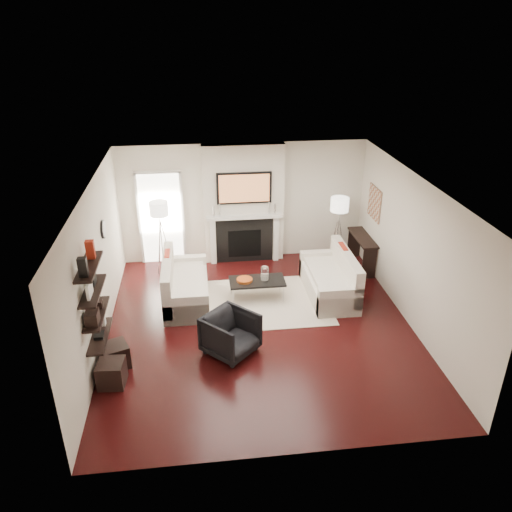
{
  "coord_description": "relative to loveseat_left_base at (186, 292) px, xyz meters",
  "views": [
    {
      "loc": [
        -1.01,
        -7.63,
        5.14
      ],
      "look_at": [
        0.0,
        0.6,
        1.15
      ],
      "focal_mm": 35.0,
      "sensor_mm": 36.0,
      "label": 1
    }
  ],
  "objects": [
    {
      "name": "ottoman_near",
      "position": [
        -1.14,
        -1.93,
        -0.01
      ],
      "size": [
        0.52,
        0.52,
        0.4
      ],
      "primitive_type": "cube",
      "rotation": [
        0.0,
        0.0,
        0.39
      ],
      "color": "black",
      "rests_on": "floor"
    },
    {
      "name": "firebox",
      "position": [
        1.33,
        1.65,
        0.24
      ],
      "size": [
        0.75,
        0.02,
        0.65
      ],
      "primitive_type": "cube",
      "color": "black",
      "rests_on": "floor"
    },
    {
      "name": "loveseat_left_arm_s",
      "position": [
        0.0,
        0.81,
        0.09
      ],
      "size": [
        0.85,
        0.18,
        0.6
      ],
      "primitive_type": "cube",
      "color": "silver",
      "rests_on": "floor"
    },
    {
      "name": "clock_face",
      "position": [
        -1.37,
        -0.19,
        1.49
      ],
      "size": [
        0.01,
        0.29,
        0.29
      ],
      "primitive_type": "cylinder",
      "rotation": [
        0.0,
        1.57,
        0.0
      ],
      "color": "white",
      "rests_on": "clock_rim"
    },
    {
      "name": "lamp_left_post",
      "position": [
        -0.52,
        1.46,
        0.39
      ],
      "size": [
        0.02,
        0.02,
        1.2
      ],
      "primitive_type": "cylinder",
      "color": "silver",
      "rests_on": "floor"
    },
    {
      "name": "decor_books",
      "position": [
        -1.29,
        -2.13,
        0.53
      ],
      "size": [
        0.14,
        0.2,
        0.05
      ],
      "primitive_type": "cube",
      "color": "black",
      "rests_on": "shelf_bottom"
    },
    {
      "name": "door_trim_r",
      "position": [
        -0.04,
        1.87,
        0.84
      ],
      "size": [
        0.06,
        0.06,
        2.16
      ],
      "primitive_type": "cube",
      "color": "white",
      "rests_on": "floor"
    },
    {
      "name": "decor_frame_a",
      "position": [
        -1.29,
        -2.27,
        1.42
      ],
      "size": [
        0.04,
        0.3,
        0.22
      ],
      "primitive_type": "cube",
      "color": "white",
      "rests_on": "shelf_upper"
    },
    {
      "name": "loveseat_right_arm_n",
      "position": [
        2.87,
        -0.91,
        0.09
      ],
      "size": [
        0.85,
        0.18,
        0.6
      ],
      "primitive_type": "cube",
      "color": "silver",
      "rests_on": "floor"
    },
    {
      "name": "coffee_leg_nw",
      "position": [
        0.91,
        -0.31,
        -0.02
      ],
      "size": [
        0.02,
        0.02,
        0.38
      ],
      "primitive_type": "cylinder",
      "color": "silver",
      "rests_on": "floor"
    },
    {
      "name": "loveseat_left_cushion",
      "position": [
        0.05,
        0.0,
        0.26
      ],
      "size": [
        0.63,
        1.44,
        0.1
      ],
      "primitive_type": "cube",
      "color": "silver",
      "rests_on": "loveseat_left_base"
    },
    {
      "name": "pillow_right_charcoal",
      "position": [
        3.2,
        -0.4,
        0.51
      ],
      "size": [
        0.1,
        0.4,
        0.4
      ],
      "primitive_type": "cube",
      "color": "black",
      "rests_on": "loveseat_right_cushion"
    },
    {
      "name": "hurricane_glass",
      "position": [
        1.56,
        -0.09,
        0.35
      ],
      "size": [
        0.16,
        0.16,
        0.28
      ],
      "primitive_type": "cylinder",
      "color": "white",
      "rests_on": "coffee_table"
    },
    {
      "name": "mantel_pilaster_l",
      "position": [
        0.61,
        1.62,
        0.34
      ],
      "size": [
        0.12,
        0.08,
        1.1
      ],
      "primitive_type": "cube",
      "color": "white",
      "rests_on": "floor"
    },
    {
      "name": "chimney_breast",
      "position": [
        1.33,
        1.79,
        1.14
      ],
      "size": [
        1.8,
        0.25,
        2.7
      ],
      "primitive_type": "cube",
      "color": "silver",
      "rests_on": "floor"
    },
    {
      "name": "candlestick_r_short",
      "position": [
        2.01,
        1.61,
        1.06
      ],
      "size": [
        0.04,
        0.04,
        0.24
      ],
      "primitive_type": "cylinder",
      "color": "silver",
      "rests_on": "mantel_shelf"
    },
    {
      "name": "mantel_pilaster_r",
      "position": [
        2.05,
        1.62,
        0.34
      ],
      "size": [
        0.12,
        0.08,
        1.1
      ],
      "primitive_type": "cube",
      "color": "white",
      "rests_on": "floor"
    },
    {
      "name": "hurricane_candle",
      "position": [
        1.56,
        -0.09,
        0.29
      ],
      "size": [
        0.1,
        0.1,
        0.15
      ],
      "primitive_type": "cylinder",
      "color": "white",
      "rests_on": "coffee_table"
    },
    {
      "name": "coffee_leg_ne",
      "position": [
        1.91,
        -0.31,
        -0.02
      ],
      "size": [
        0.02,
        0.02,
        0.38
      ],
      "primitive_type": "cylinder",
      "color": "silver",
      "rests_on": "floor"
    },
    {
      "name": "coffee_leg_se",
      "position": [
        1.91,
        0.13,
        -0.02
      ],
      "size": [
        0.02,
        0.02,
        0.38
      ],
      "primitive_type": "cylinder",
      "color": "silver",
      "rests_on": "floor"
    },
    {
      "name": "armchair",
      "position": [
        0.75,
        -1.8,
        0.19
      ],
      "size": [
        1.05,
        1.05,
        0.79
      ],
      "primitive_type": "imported",
      "rotation": [
        0.0,
        0.0,
        0.78
      ],
      "color": "black",
      "rests_on": "floor"
    },
    {
      "name": "ottoman_far",
      "position": [
        -1.14,
        -2.38,
        -0.01
      ],
      "size": [
        0.43,
        0.43,
        0.4
      ],
      "primitive_type": "cube",
      "rotation": [
        0.0,
        0.0,
        -0.08
      ],
      "color": "black",
      "rests_on": "floor"
    },
    {
      "name": "decor_box_small",
      "position": [
        -1.29,
        -1.94,
        0.97
      ],
      "size": [
        0.15,
        0.12,
        0.12
      ],
      "primitive_type": "cube",
      "color": "black",
      "rests_on": "shelf_lower"
    },
    {
      "name": "lamp_right_leg_c",
      "position": [
        3.33,
        1.15,
        0.39
      ],
      "size": [
        0.14,
        0.22,
        1.23
      ],
      "primitive_type": "cylinder",
      "rotation": [
        0.18,
        0.0,
        2.62
      ],
      "color": "silver",
      "rests_on": "floor"
    },
    {
      "name": "candlestick_l_tall",
      "position": [
        0.78,
        1.61,
        1.09
      ],
      "size": [
        0.04,
        0.04,
        0.3
      ],
      "primitive_type": "cylinder",
      "color": "silver",
      "rests_on": "mantel_shelf"
    },
    {
      "name": "pillow_left_charcoal",
      "position": [
        -0.33,
        -0.3,
        0.51
      ],
      "size": [
        0.1,
        0.4,
        0.4
      ],
      "primitive_type": "cube",
      "color": "black",
      "rests_on": "loveseat_left_cushion"
    },
    {
      "name": "loveseat_left_arm_n",
      "position": [
        0.0,
        -0.81,
        0.09
      ],
      "size": [
        0.85,
        0.18,
        0.6
      ],
      "primitive_type": "cube",
      "color": "silver",
      "rests_on": "floor"
    },
    {
      "name": "candlestick_l_short",
      "position": [
        0.65,
        1.61,
        1.06
      ],
      "size": [
        0.04,
        0.04,
        0.24
      ],
      "primitive_type": "cylinder",
      "color": "silver",
      "rests_on": "mantel_shelf"
    },
    {
      "name": "loveseat_right_arm_s",
      "position": [
        2.87,
        0.71,
        0.09
      ],
      "size": [
        0.85,
        0.18,
        0.6
      ],
      "primitive_type": "cube",
      "color": "silver",
      "rests_on": "floor"
    },
    {
      "name": "pillow_left_orange",
      "position": [
        -0.33,
        0.3,
        0.52
      ],
      "size": [
        0.1,
        0.42,
        0.42
      ],
      "primitive_type": "cube",
      "color": "#A42514",
      "rests_on": "loveseat_left_cushion"
    },
    {
      "name": "pillow_right_orange",
      "position": [
        3.2,
        0.2,
        0.52
      ],
      "size": [
        0.1,
        0.42,
        0.42
      ],
      "primitive_type": "cube",
      "color": "#A42514",
      "rests_on": "loveseat_right_cushion"
    },
    {
      "name": "coffee_table",
      "position": [
        1.41,
        -0.09,
        0.19
      ],
      "size": [
        1.1,
        0.55,
        0.04
      ],
      "primitive_type": "cube",
      "color": "black",
      "rests_on": "floor"
    },
    {
      "name": "lamp_left_leg_a",
      "position": [
        -0.41,
        1.46,
        0.39
      ],
      "size": [
        0.25,
        0.02,
        1.23
      ],
      "primitive_type": "cylinder",
      "rotation": [
        0.18,
        0.0,
        4.71
      ],
      "color": "silver",
      "rests_on": "floor"
    },
    {
      "name": "wall_art",
      "position": [
        4.06,
        0.96,
        1.34
      ],
      "size": [
        0.03,
        0.7,
        0.7
      ],
      "primitive_type": "cube",
      "color": "#996D4C",
      "rests_on": "wall_right"
    },
    {
      "name": "loveseat_left_back",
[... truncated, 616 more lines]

